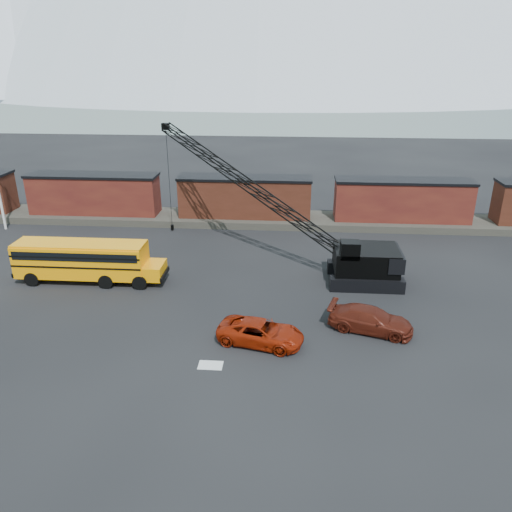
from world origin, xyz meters
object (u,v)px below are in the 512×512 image
at_px(red_pickup, 261,332).
at_px(crawler_crane, 247,184).
at_px(school_bus, 86,260).
at_px(maroon_suv, 371,320).

distance_m(red_pickup, crawler_crane, 15.98).
xyz_separation_m(red_pickup, crawler_crane, (-2.21, 14.82, 5.54)).
bearing_deg(school_bus, maroon_suv, -15.81).
xyz_separation_m(maroon_suv, crawler_crane, (-9.10, 12.81, 5.50)).
distance_m(school_bus, maroon_suv, 21.80).
relative_size(red_pickup, maroon_suv, 0.99).
bearing_deg(maroon_suv, crawler_crane, 52.12).
bearing_deg(maroon_suv, school_bus, 90.90).
relative_size(school_bus, red_pickup, 2.21).
bearing_deg(crawler_crane, red_pickup, -81.54).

